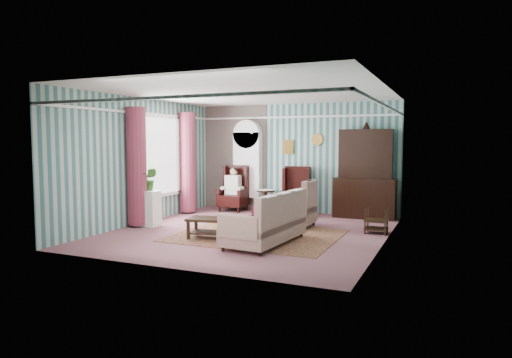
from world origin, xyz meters
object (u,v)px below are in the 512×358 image
at_px(round_side_table, 266,201).
at_px(sofa, 265,214).
at_px(nest_table, 376,220).
at_px(bookcase, 247,170).
at_px(seated_woman, 233,190).
at_px(coffee_table, 212,228).
at_px(plant_stand, 147,208).
at_px(wingback_left, 233,188).
at_px(wingback_right, 294,191).
at_px(dresser_hutch, 365,171).
at_px(floral_armchair, 296,207).

distance_m(round_side_table, sofa, 3.78).
bearing_deg(nest_table, bookcase, 153.08).
bearing_deg(seated_woman, coffee_table, -70.42).
bearing_deg(seated_woman, plant_stand, -106.22).
height_order(bookcase, nest_table, bookcase).
xyz_separation_m(wingback_left, coffee_table, (1.19, -3.35, -0.42)).
xyz_separation_m(wingback_right, nest_table, (2.32, -1.55, -0.35)).
bearing_deg(nest_table, dresser_hutch, 107.39).
distance_m(dresser_hutch, wingback_right, 1.86).
distance_m(wingback_left, plant_stand, 2.87).
distance_m(nest_table, coffee_table, 3.39).
height_order(dresser_hutch, sofa, dresser_hutch).
relative_size(bookcase, seated_woman, 1.90).
height_order(wingback_left, wingback_right, same).
bearing_deg(dresser_hutch, round_side_table, -177.36).
xyz_separation_m(dresser_hutch, nest_table, (0.57, -1.82, -0.91)).
height_order(sofa, coffee_table, sofa).
relative_size(seated_woman, coffee_table, 1.26).
relative_size(round_side_table, sofa, 0.30).
height_order(bookcase, floral_armchair, bookcase).
bearing_deg(floral_armchair, nest_table, -90.15).
relative_size(dresser_hutch, wingback_right, 1.89).
height_order(plant_stand, sofa, sofa).
bearing_deg(wingback_right, bookcase, 165.43).
bearing_deg(sofa, coffee_table, 94.77).
relative_size(wingback_left, seated_woman, 1.06).
bearing_deg(sofa, wingback_left, 39.66).
bearing_deg(dresser_hutch, nest_table, -72.61).
bearing_deg(dresser_hutch, sofa, -108.17).
relative_size(bookcase, wingback_right, 1.79).
bearing_deg(plant_stand, round_side_table, 59.62).
height_order(bookcase, round_side_table, bookcase).
height_order(wingback_right, nest_table, wingback_right).
bearing_deg(plant_stand, sofa, -10.96).
height_order(wingback_right, plant_stand, wingback_right).
xyz_separation_m(wingback_right, coffee_table, (-0.56, -3.35, -0.42)).
bearing_deg(floral_armchair, plant_stand, 112.40).
relative_size(dresser_hutch, wingback_left, 1.89).
bearing_deg(round_side_table, dresser_hutch, 2.64).
xyz_separation_m(plant_stand, coffee_table, (1.99, -0.60, -0.20)).
bearing_deg(bookcase, round_side_table, -20.27).
xyz_separation_m(dresser_hutch, plant_stand, (-4.30, -3.02, -0.78)).
height_order(seated_woman, plant_stand, seated_woman).
bearing_deg(wingback_right, round_side_table, 169.99).
bearing_deg(coffee_table, wingback_right, 80.50).
height_order(wingback_right, sofa, wingback_right).
relative_size(wingback_left, floral_armchair, 1.38).
distance_m(wingback_left, sofa, 4.07).
distance_m(seated_woman, round_side_table, 0.96).
bearing_deg(round_side_table, nest_table, -28.20).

